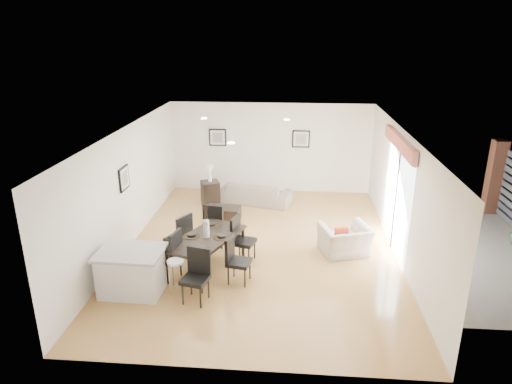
# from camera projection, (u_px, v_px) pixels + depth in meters

# --- Properties ---
(ground) EXTENTS (8.00, 8.00, 0.00)m
(ground) POSITION_uv_depth(u_px,v_px,m) (261.00, 248.00, 10.40)
(ground) COLOR tan
(ground) RESTS_ON ground
(wall_back) EXTENTS (6.00, 0.04, 2.70)m
(wall_back) POSITION_uv_depth(u_px,v_px,m) (271.00, 148.00, 13.71)
(wall_back) COLOR white
(wall_back) RESTS_ON ground
(wall_front) EXTENTS (6.00, 0.04, 2.70)m
(wall_front) POSITION_uv_depth(u_px,v_px,m) (240.00, 289.00, 6.19)
(wall_front) COLOR white
(wall_front) RESTS_ON ground
(wall_left) EXTENTS (0.04, 8.00, 2.70)m
(wall_left) POSITION_uv_depth(u_px,v_px,m) (127.00, 188.00, 10.18)
(wall_left) COLOR white
(wall_left) RESTS_ON ground
(wall_right) EXTENTS (0.04, 8.00, 2.70)m
(wall_right) POSITION_uv_depth(u_px,v_px,m) (401.00, 196.00, 9.72)
(wall_right) COLOR white
(wall_right) RESTS_ON ground
(ceiling) EXTENTS (6.00, 8.00, 0.02)m
(ceiling) POSITION_uv_depth(u_px,v_px,m) (261.00, 131.00, 9.50)
(ceiling) COLOR white
(ceiling) RESTS_ON wall_back
(sofa) EXTENTS (2.13, 1.25, 0.58)m
(sofa) POSITION_uv_depth(u_px,v_px,m) (256.00, 193.00, 13.06)
(sofa) COLOR gray
(sofa) RESTS_ON ground
(armchair) EXTENTS (1.23, 1.14, 0.66)m
(armchair) POSITION_uv_depth(u_px,v_px,m) (345.00, 240.00, 10.01)
(armchair) COLOR beige
(armchair) RESTS_ON ground
(dining_table) EXTENTS (1.49, 1.98, 0.74)m
(dining_table) POSITION_uv_depth(u_px,v_px,m) (207.00, 240.00, 9.23)
(dining_table) COLOR black
(dining_table) RESTS_ON ground
(dining_chair_wnear) EXTENTS (0.55, 0.55, 1.05)m
(dining_chair_wnear) POSITION_uv_depth(u_px,v_px,m) (171.00, 253.00, 8.87)
(dining_chair_wnear) COLOR black
(dining_chair_wnear) RESTS_ON ground
(dining_chair_wfar) EXTENTS (0.63, 0.63, 1.03)m
(dining_chair_wfar) POSITION_uv_depth(u_px,v_px,m) (181.00, 235.00, 9.68)
(dining_chair_wfar) COLOR black
(dining_chair_wfar) RESTS_ON ground
(dining_chair_enear) EXTENTS (0.50, 0.50, 0.95)m
(dining_chair_enear) POSITION_uv_depth(u_px,v_px,m) (235.00, 257.00, 8.82)
(dining_chair_enear) COLOR black
(dining_chair_enear) RESTS_ON ground
(dining_chair_efar) EXTENTS (0.55, 0.55, 0.99)m
(dining_chair_efar) POSITION_uv_depth(u_px,v_px,m) (240.00, 237.00, 9.66)
(dining_chair_efar) COLOR black
(dining_chair_efar) RESTS_ON ground
(dining_chair_head) EXTENTS (0.54, 0.54, 1.00)m
(dining_chair_head) POSITION_uv_depth(u_px,v_px,m) (197.00, 272.00, 8.23)
(dining_chair_head) COLOR black
(dining_chair_head) RESTS_ON ground
(dining_chair_foot) EXTENTS (0.55, 0.55, 1.04)m
(dining_chair_foot) POSITION_uv_depth(u_px,v_px,m) (215.00, 223.00, 10.29)
(dining_chair_foot) COLOR black
(dining_chair_foot) RESTS_ON ground
(vase) EXTENTS (0.98, 1.50, 0.76)m
(vase) POSITION_uv_depth(u_px,v_px,m) (206.00, 223.00, 9.10)
(vase) COLOR white
(vase) RESTS_ON dining_table
(coffee_table) EXTENTS (0.93, 0.60, 0.35)m
(coffee_table) POSITION_uv_depth(u_px,v_px,m) (223.00, 214.00, 11.88)
(coffee_table) COLOR black
(coffee_table) RESTS_ON ground
(side_table) EXTENTS (0.62, 0.62, 0.64)m
(side_table) POSITION_uv_depth(u_px,v_px,m) (210.00, 192.00, 13.04)
(side_table) COLOR black
(side_table) RESTS_ON ground
(table_lamp) EXTENTS (0.25, 0.25, 0.47)m
(table_lamp) POSITION_uv_depth(u_px,v_px,m) (210.00, 171.00, 12.83)
(table_lamp) COLOR white
(table_lamp) RESTS_ON side_table
(cushion) EXTENTS (0.30, 0.16, 0.29)m
(cushion) POSITION_uv_depth(u_px,v_px,m) (341.00, 234.00, 9.87)
(cushion) COLOR #AD2616
(cushion) RESTS_ON armchair
(kitchen_island) EXTENTS (1.23, 0.96, 0.84)m
(kitchen_island) POSITION_uv_depth(u_px,v_px,m) (132.00, 271.00, 8.53)
(kitchen_island) COLOR white
(kitchen_island) RESTS_ON ground
(bar_stool) EXTENTS (0.31, 0.31, 0.68)m
(bar_stool) POSITION_uv_depth(u_px,v_px,m) (176.00, 265.00, 8.41)
(bar_stool) COLOR white
(bar_stool) RESTS_ON ground
(framed_print_back_left) EXTENTS (0.52, 0.04, 0.52)m
(framed_print_back_left) POSITION_uv_depth(u_px,v_px,m) (218.00, 137.00, 13.71)
(framed_print_back_left) COLOR black
(framed_print_back_left) RESTS_ON wall_back
(framed_print_back_right) EXTENTS (0.52, 0.04, 0.52)m
(framed_print_back_right) POSITION_uv_depth(u_px,v_px,m) (301.00, 139.00, 13.51)
(framed_print_back_right) COLOR black
(framed_print_back_right) RESTS_ON wall_back
(framed_print_left_wall) EXTENTS (0.04, 0.52, 0.52)m
(framed_print_left_wall) POSITION_uv_depth(u_px,v_px,m) (124.00, 178.00, 9.89)
(framed_print_left_wall) COLOR black
(framed_print_left_wall) RESTS_ON wall_left
(sliding_door) EXTENTS (0.12, 2.70, 2.57)m
(sliding_door) POSITION_uv_depth(u_px,v_px,m) (398.00, 177.00, 9.90)
(sliding_door) COLOR white
(sliding_door) RESTS_ON wall_right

